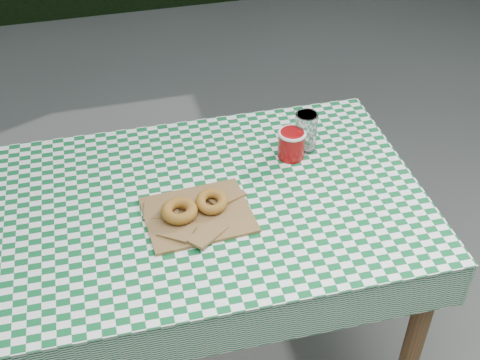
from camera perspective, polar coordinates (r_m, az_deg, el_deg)
name	(u,v)px	position (r m, az deg, el deg)	size (l,w,h in m)	color
ground	(221,324)	(2.45, -1.70, -12.88)	(60.00, 60.00, 0.00)	#5B5A55
table	(215,288)	(2.07, -2.33, -9.75)	(1.20, 0.80, 0.75)	brown
tablecloth	(211,200)	(1.80, -2.64, -1.86)	(1.22, 0.82, 0.01)	#0D5729
paper_bag	(198,214)	(1.74, -3.82, -3.10)	(0.29, 0.23, 0.02)	brown
bagel_front	(179,211)	(1.72, -5.53, -2.80)	(0.10, 0.10, 0.03)	#9F7021
bagel_back	(212,202)	(1.75, -2.60, -1.97)	(0.09, 0.09, 0.03)	#9C6120
coffee_mug	(291,144)	(1.93, 4.68, 3.24)	(0.16, 0.16, 0.09)	maroon
drinking_glass	(306,131)	(1.96, 5.96, 4.39)	(0.07, 0.07, 0.13)	silver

